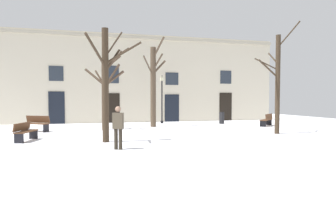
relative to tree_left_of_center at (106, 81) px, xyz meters
name	(u,v)px	position (x,y,z in m)	size (l,w,h in m)	color
ground_plane	(177,135)	(3.74, 1.58, -2.71)	(37.21, 37.21, 0.00)	white
building_facade	(144,78)	(3.74, 11.22, 0.91)	(23.25, 0.60, 7.14)	beige
tree_left_of_center	(106,81)	(0.00, 0.00, 0.00)	(2.46, 1.93, 5.05)	#382B1E
tree_near_facade	(277,81)	(9.23, 0.92, 0.17)	(1.96, 2.41, 5.95)	#382B1E
tree_center	(105,90)	(0.28, 5.43, -0.24)	(2.38, 2.25, 4.90)	#423326
tree_right_of_center	(153,85)	(3.58, 6.72, 0.18)	(1.76, 0.91, 6.06)	#4C3D2D
streetlamp	(162,94)	(4.85, 9.50, -0.41)	(0.30, 0.30, 3.74)	black
litter_bin	(222,118)	(9.18, 7.87, -2.25)	(0.41, 0.41, 0.91)	black
bench_back_to_back_right	(267,120)	(11.46, 5.30, -2.26)	(1.62, 1.57, 0.86)	#51331E
bench_near_lamp	(36,123)	(-3.72, 5.47, -2.23)	(1.68, 1.39, 0.93)	#51331E
bench_near_center_tree	(25,131)	(-3.55, 1.31, -2.27)	(0.84, 1.67, 0.84)	#51331E
person_near_bench	(118,126)	(0.30, -2.13, -1.80)	(0.44, 0.37, 1.64)	#2D271E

